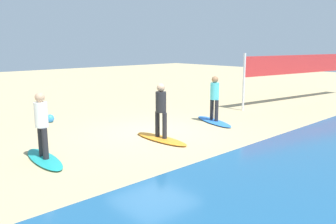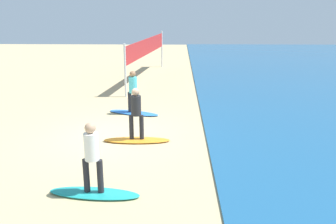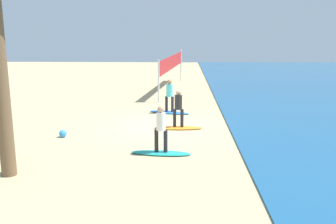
% 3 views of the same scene
% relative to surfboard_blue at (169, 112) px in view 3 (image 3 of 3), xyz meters
% --- Properties ---
extents(ground_plane, '(60.00, 60.00, 0.00)m').
position_rel_surfboard_blue_xyz_m(ground_plane, '(2.69, -0.31, -0.04)').
color(ground_plane, tan).
extents(surfboard_blue, '(1.17, 2.17, 0.09)m').
position_rel_surfboard_blue_xyz_m(surfboard_blue, '(0.00, 0.00, 0.00)').
color(surfboard_blue, blue).
rests_on(surfboard_blue, ground).
extents(surfer_blue, '(0.32, 0.44, 1.64)m').
position_rel_surfboard_blue_xyz_m(surfer_blue, '(0.00, 0.00, 0.99)').
color(surfer_blue, '#232328').
rests_on(surfer_blue, surfboard_blue).
extents(surfboard_orange, '(0.61, 2.11, 0.09)m').
position_rel_surfboard_blue_xyz_m(surfboard_orange, '(3.05, 0.47, 0.00)').
color(surfboard_orange, orange).
rests_on(surfboard_orange, ground).
extents(surfer_orange, '(0.32, 0.46, 1.64)m').
position_rel_surfboard_blue_xyz_m(surfer_orange, '(3.05, 0.47, 0.99)').
color(surfer_orange, '#232328').
rests_on(surfer_orange, surfboard_orange).
extents(surfboard_teal, '(0.76, 2.14, 0.09)m').
position_rel_surfboard_blue_xyz_m(surfboard_teal, '(6.45, -0.11, 0.00)').
color(surfboard_teal, teal).
rests_on(surfboard_teal, ground).
extents(surfer_teal, '(0.32, 0.46, 1.64)m').
position_rel_surfboard_blue_xyz_m(surfer_teal, '(6.45, -0.11, 0.99)').
color(surfer_teal, '#232328').
rests_on(surfer_teal, surfboard_teal).
extents(volleyball_net, '(9.01, 1.40, 2.50)m').
position_rel_surfboard_blue_xyz_m(volleyball_net, '(-7.26, -0.05, 1.74)').
color(volleyball_net, silver).
rests_on(volleyball_net, ground).
extents(beach_ball, '(0.30, 0.30, 0.30)m').
position_rel_surfboard_blue_xyz_m(beach_ball, '(4.47, -4.17, 0.10)').
color(beach_ball, '#338CE5').
rests_on(beach_ball, ground).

